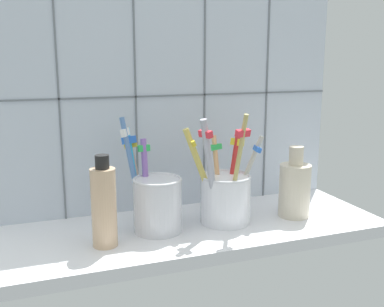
% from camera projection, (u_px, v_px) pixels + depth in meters
% --- Properties ---
extents(counter_slab, '(0.64, 0.22, 0.02)m').
position_uv_depth(counter_slab, '(192.00, 232.00, 0.76)').
color(counter_slab, silver).
rests_on(counter_slab, ground).
extents(tile_wall_back, '(0.64, 0.02, 0.45)m').
position_uv_depth(tile_wall_back, '(169.00, 95.00, 0.82)').
color(tile_wall_back, silver).
rests_on(tile_wall_back, ground).
extents(toothbrush_cup_left, '(0.09, 0.10, 0.18)m').
position_uv_depth(toothbrush_cup_left, '(156.00, 201.00, 0.73)').
color(toothbrush_cup_left, silver).
rests_on(toothbrush_cup_left, counter_slab).
extents(toothbrush_cup_right, '(0.14, 0.10, 0.19)m').
position_uv_depth(toothbrush_cup_right, '(224.00, 194.00, 0.76)').
color(toothbrush_cup_right, white).
rests_on(toothbrush_cup_right, counter_slab).
extents(ceramic_vase, '(0.05, 0.05, 0.12)m').
position_uv_depth(ceramic_vase, '(295.00, 188.00, 0.79)').
color(ceramic_vase, beige).
rests_on(ceramic_vase, counter_slab).
extents(soap_bottle, '(0.04, 0.04, 0.14)m').
position_uv_depth(soap_bottle, '(104.00, 206.00, 0.66)').
color(soap_bottle, '#D4AD87').
rests_on(soap_bottle, counter_slab).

